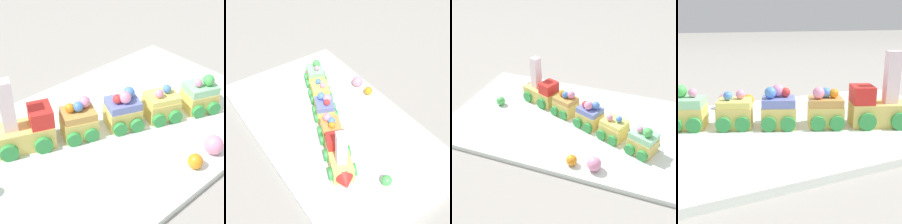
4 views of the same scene
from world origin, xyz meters
The scene contains 10 objects.
ground_plane centered at (0.00, 0.00, 0.00)m, with size 10.00×10.00×0.00m, color gray.
display_board centered at (0.00, 0.00, 0.01)m, with size 0.64×0.38×0.01m, color silver.
cake_train_locomotive centered at (0.13, -0.07, 0.04)m, with size 0.13×0.09×0.13m.
cake_car_caramel centered at (0.04, -0.03, 0.04)m, with size 0.08×0.08×0.07m.
cake_car_blueberry centered at (-0.04, 0.00, 0.04)m, with size 0.08×0.08×0.07m.
cake_car_lemon centered at (-0.10, 0.03, 0.04)m, with size 0.08×0.08×0.06m.
cake_car_mint centered at (-0.18, 0.06, 0.04)m, with size 0.08×0.08×0.07m.
gumball_pink centered at (-0.09, 0.15, 0.03)m, with size 0.03×0.03×0.03m, color pink.
gumball_green centered at (0.22, -0.01, 0.02)m, with size 0.02×0.02×0.02m, color #4CBC56.
gumball_orange centered at (-0.04, 0.15, 0.02)m, with size 0.02×0.02×0.02m, color orange.
Camera 4 is at (-0.23, -0.47, 0.19)m, focal length 50.00 mm.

